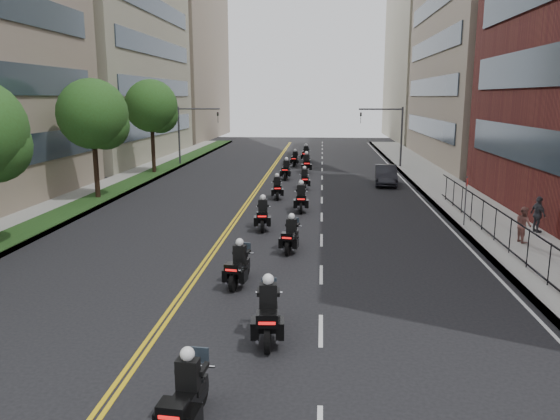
{
  "coord_description": "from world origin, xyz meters",
  "views": [
    {
      "loc": [
        3.15,
        -9.58,
        6.54
      ],
      "look_at": [
        1.4,
        13.26,
        1.77
      ],
      "focal_mm": 35.0,
      "sensor_mm": 36.0,
      "label": 1
    }
  ],
  "objects_px": {
    "motorcycle_4": "(263,216)",
    "pedestrian_c": "(538,214)",
    "motorcycle_6": "(277,189)",
    "motorcycle_9": "(306,164)",
    "pedestrian_b": "(524,224)",
    "motorcycle_8": "(286,171)",
    "motorcycle_0": "(186,399)",
    "motorcycle_2": "(239,267)",
    "motorcycle_1": "(268,315)",
    "motorcycle_7": "(304,180)",
    "motorcycle_11": "(306,155)",
    "motorcycle_3": "(291,237)",
    "parked_sedan": "(386,175)",
    "motorcycle_5": "(301,199)",
    "motorcycle_10": "(295,159)"
  },
  "relations": [
    {
      "from": "motorcycle_4",
      "to": "pedestrian_c",
      "type": "bearing_deg",
      "value": -4.89
    },
    {
      "from": "motorcycle_8",
      "to": "pedestrian_b",
      "type": "relative_size",
      "value": 1.5
    },
    {
      "from": "motorcycle_9",
      "to": "motorcycle_11",
      "type": "distance_m",
      "value": 8.15
    },
    {
      "from": "motorcycle_6",
      "to": "pedestrian_b",
      "type": "bearing_deg",
      "value": -48.02
    },
    {
      "from": "motorcycle_2",
      "to": "pedestrian_b",
      "type": "bearing_deg",
      "value": 35.31
    },
    {
      "from": "motorcycle_8",
      "to": "motorcycle_11",
      "type": "height_order",
      "value": "motorcycle_11"
    },
    {
      "from": "parked_sedan",
      "to": "pedestrian_b",
      "type": "relative_size",
      "value": 2.78
    },
    {
      "from": "motorcycle_3",
      "to": "parked_sedan",
      "type": "bearing_deg",
      "value": 79.43
    },
    {
      "from": "motorcycle_1",
      "to": "motorcycle_11",
      "type": "height_order",
      "value": "motorcycle_11"
    },
    {
      "from": "motorcycle_7",
      "to": "pedestrian_c",
      "type": "height_order",
      "value": "pedestrian_c"
    },
    {
      "from": "pedestrian_b",
      "to": "pedestrian_c",
      "type": "relative_size",
      "value": 0.92
    },
    {
      "from": "motorcycle_5",
      "to": "motorcycle_6",
      "type": "bearing_deg",
      "value": 111.39
    },
    {
      "from": "motorcycle_2",
      "to": "pedestrian_c",
      "type": "bearing_deg",
      "value": 39.24
    },
    {
      "from": "pedestrian_c",
      "to": "parked_sedan",
      "type": "bearing_deg",
      "value": 5.11
    },
    {
      "from": "motorcycle_2",
      "to": "motorcycle_7",
      "type": "bearing_deg",
      "value": 93.24
    },
    {
      "from": "motorcycle_1",
      "to": "motorcycle_3",
      "type": "height_order",
      "value": "motorcycle_1"
    },
    {
      "from": "motorcycle_5",
      "to": "motorcycle_6",
      "type": "distance_m",
      "value": 4.26
    },
    {
      "from": "pedestrian_b",
      "to": "motorcycle_0",
      "type": "bearing_deg",
      "value": 130.3
    },
    {
      "from": "motorcycle_3",
      "to": "motorcycle_0",
      "type": "bearing_deg",
      "value": -88.22
    },
    {
      "from": "motorcycle_4",
      "to": "motorcycle_6",
      "type": "bearing_deg",
      "value": 85.78
    },
    {
      "from": "motorcycle_6",
      "to": "motorcycle_9",
      "type": "relative_size",
      "value": 0.88
    },
    {
      "from": "pedestrian_b",
      "to": "pedestrian_c",
      "type": "distance_m",
      "value": 2.31
    },
    {
      "from": "motorcycle_4",
      "to": "pedestrian_b",
      "type": "bearing_deg",
      "value": -13.96
    },
    {
      "from": "parked_sedan",
      "to": "pedestrian_b",
      "type": "height_order",
      "value": "pedestrian_b"
    },
    {
      "from": "pedestrian_c",
      "to": "pedestrian_b",
      "type": "bearing_deg",
      "value": 129.88
    },
    {
      "from": "motorcycle_5",
      "to": "pedestrian_c",
      "type": "distance_m",
      "value": 12.45
    },
    {
      "from": "motorcycle_3",
      "to": "motorcycle_7",
      "type": "height_order",
      "value": "motorcycle_7"
    },
    {
      "from": "motorcycle_5",
      "to": "motorcycle_8",
      "type": "xyz_separation_m",
      "value": [
        -1.67,
        12.42,
        -0.01
      ]
    },
    {
      "from": "pedestrian_b",
      "to": "motorcycle_7",
      "type": "bearing_deg",
      "value": 23.73
    },
    {
      "from": "motorcycle_0",
      "to": "pedestrian_c",
      "type": "xyz_separation_m",
      "value": [
        12.95,
        16.67,
        0.34
      ]
    },
    {
      "from": "motorcycle_1",
      "to": "motorcycle_11",
      "type": "distance_m",
      "value": 41.73
    },
    {
      "from": "motorcycle_9",
      "to": "motorcycle_10",
      "type": "relative_size",
      "value": 1.15
    },
    {
      "from": "motorcycle_6",
      "to": "pedestrian_c",
      "type": "xyz_separation_m",
      "value": [
        13.22,
        -8.63,
        0.37
      ]
    },
    {
      "from": "motorcycle_6",
      "to": "motorcycle_7",
      "type": "relative_size",
      "value": 1.0
    },
    {
      "from": "motorcycle_2",
      "to": "motorcycle_1",
      "type": "bearing_deg",
      "value": -63.61
    },
    {
      "from": "motorcycle_1",
      "to": "motorcycle_2",
      "type": "distance_m",
      "value": 4.59
    },
    {
      "from": "motorcycle_9",
      "to": "parked_sedan",
      "type": "height_order",
      "value": "motorcycle_9"
    },
    {
      "from": "motorcycle_2",
      "to": "motorcycle_9",
      "type": "bearing_deg",
      "value": 94.77
    },
    {
      "from": "motorcycle_10",
      "to": "parked_sedan",
      "type": "distance_m",
      "value": 13.02
    },
    {
      "from": "motorcycle_2",
      "to": "pedestrian_c",
      "type": "relative_size",
      "value": 1.29
    },
    {
      "from": "motorcycle_0",
      "to": "pedestrian_c",
      "type": "height_order",
      "value": "pedestrian_c"
    },
    {
      "from": "pedestrian_c",
      "to": "motorcycle_6",
      "type": "bearing_deg",
      "value": 41.79
    },
    {
      "from": "motorcycle_3",
      "to": "motorcycle_4",
      "type": "relative_size",
      "value": 0.94
    },
    {
      "from": "motorcycle_2",
      "to": "motorcycle_4",
      "type": "distance_m",
      "value": 8.28
    },
    {
      "from": "motorcycle_1",
      "to": "pedestrian_b",
      "type": "distance_m",
      "value": 14.82
    },
    {
      "from": "motorcycle_2",
      "to": "motorcycle_6",
      "type": "distance_m",
      "value": 16.71
    },
    {
      "from": "pedestrian_c",
      "to": "motorcycle_1",
      "type": "bearing_deg",
      "value": 121.58
    },
    {
      "from": "motorcycle_3",
      "to": "pedestrian_c",
      "type": "xyz_separation_m",
      "value": [
        11.62,
        3.67,
        0.37
      ]
    },
    {
      "from": "motorcycle_1",
      "to": "motorcycle_3",
      "type": "distance_m",
      "value": 8.76
    },
    {
      "from": "motorcycle_9",
      "to": "pedestrian_b",
      "type": "relative_size",
      "value": 1.58
    }
  ]
}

